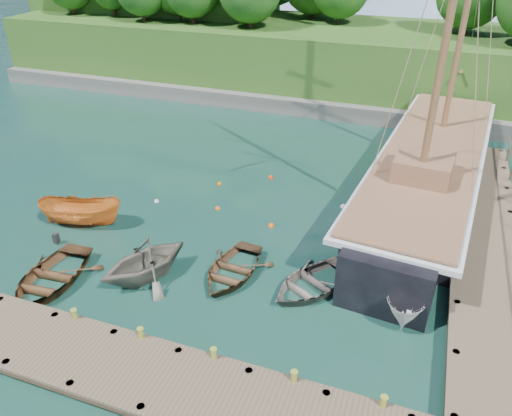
# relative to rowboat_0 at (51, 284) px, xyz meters

# --- Properties ---
(ground) EXTENTS (160.00, 160.00, 0.00)m
(ground) POSITION_rel_rowboat_0_xyz_m (6.97, 3.11, 0.00)
(ground) COLOR #183D35
(ground) RESTS_ON ground
(dock_near) EXTENTS (20.00, 3.20, 1.10)m
(dock_near) POSITION_rel_rowboat_0_xyz_m (8.97, -3.39, 0.43)
(dock_near) COLOR brown
(dock_near) RESTS_ON ground
(dock_east) EXTENTS (3.20, 24.00, 1.10)m
(dock_east) POSITION_rel_rowboat_0_xyz_m (18.47, 10.11, 0.43)
(dock_east) COLOR brown
(dock_east) RESTS_ON ground
(bollard_0) EXTENTS (0.26, 0.26, 0.45)m
(bollard_0) POSITION_rel_rowboat_0_xyz_m (2.97, -1.99, 0.00)
(bollard_0) COLOR olive
(bollard_0) RESTS_ON ground
(bollard_1) EXTENTS (0.26, 0.26, 0.45)m
(bollard_1) POSITION_rel_rowboat_0_xyz_m (5.97, -1.99, 0.00)
(bollard_1) COLOR olive
(bollard_1) RESTS_ON ground
(bollard_2) EXTENTS (0.26, 0.26, 0.45)m
(bollard_2) POSITION_rel_rowboat_0_xyz_m (8.97, -1.99, 0.00)
(bollard_2) COLOR olive
(bollard_2) RESTS_ON ground
(bollard_3) EXTENTS (0.26, 0.26, 0.45)m
(bollard_3) POSITION_rel_rowboat_0_xyz_m (11.97, -1.99, 0.00)
(bollard_3) COLOR olive
(bollard_3) RESTS_ON ground
(rowboat_0) EXTENTS (3.88, 5.16, 1.02)m
(rowboat_0) POSITION_rel_rowboat_0_xyz_m (0.00, 0.00, 0.00)
(rowboat_0) COLOR #51341C
(rowboat_0) RESTS_ON ground
(rowboat_1) EXTENTS (5.24, 5.49, 2.25)m
(rowboat_1) POSITION_rel_rowboat_0_xyz_m (3.79, 1.89, 0.00)
(rowboat_1) COLOR slate
(rowboat_1) RESTS_ON ground
(rowboat_2) EXTENTS (3.36, 4.49, 0.89)m
(rowboat_2) POSITION_rel_rowboat_0_xyz_m (7.43, 3.43, 0.00)
(rowboat_2) COLOR #503822
(rowboat_2) RESTS_ON ground
(rowboat_3) EXTENTS (4.89, 5.35, 0.91)m
(rowboat_3) POSITION_rel_rowboat_0_xyz_m (11.11, 3.72, 0.00)
(rowboat_3) COLOR #6C625B
(rowboat_3) RESTS_ON ground
(motorboat_orange) EXTENTS (4.84, 2.76, 1.76)m
(motorboat_orange) POSITION_rel_rowboat_0_xyz_m (-1.81, 4.76, 0.00)
(motorboat_orange) COLOR orange
(motorboat_orange) RESTS_ON ground
(cabin_boat_white) EXTENTS (1.73, 4.47, 1.72)m
(cabin_boat_white) POSITION_rel_rowboat_0_xyz_m (15.21, 3.92, 0.00)
(cabin_boat_white) COLOR white
(cabin_boat_white) RESTS_ON ground
(schooner) EXTENTS (7.60, 29.81, 22.25)m
(schooner) POSITION_rel_rowboat_0_xyz_m (15.27, 14.46, 1.24)
(schooner) COLOR black
(schooner) RESTS_ON ground
(mooring_buoy_0) EXTENTS (0.30, 0.30, 0.30)m
(mooring_buoy_0) POSITION_rel_rowboat_0_xyz_m (0.64, 8.32, 0.00)
(mooring_buoy_0) COLOR silver
(mooring_buoy_0) RESTS_ON ground
(mooring_buoy_1) EXTENTS (0.31, 0.31, 0.31)m
(mooring_buoy_1) POSITION_rel_rowboat_0_xyz_m (4.32, 8.78, 0.00)
(mooring_buoy_1) COLOR #D75F13
(mooring_buoy_1) RESTS_ON ground
(mooring_buoy_2) EXTENTS (0.35, 0.35, 0.35)m
(mooring_buoy_2) POSITION_rel_rowboat_0_xyz_m (7.78, 8.07, 0.00)
(mooring_buoy_2) COLOR #D7540E
(mooring_buoy_2) RESTS_ON ground
(mooring_buoy_3) EXTENTS (0.36, 0.36, 0.36)m
(mooring_buoy_3) POSITION_rel_rowboat_0_xyz_m (11.01, 11.43, 0.00)
(mooring_buoy_3) COLOR silver
(mooring_buoy_3) RESTS_ON ground
(mooring_buoy_4) EXTENTS (0.32, 0.32, 0.32)m
(mooring_buoy_4) POSITION_rel_rowboat_0_xyz_m (3.18, 11.62, 0.00)
(mooring_buoy_4) COLOR #DB6402
(mooring_buoy_4) RESTS_ON ground
(mooring_buoy_5) EXTENTS (0.34, 0.34, 0.34)m
(mooring_buoy_5) POSITION_rel_rowboat_0_xyz_m (5.91, 13.54, 0.00)
(mooring_buoy_5) COLOR red
(mooring_buoy_5) RESTS_ON ground
(headland) EXTENTS (51.00, 19.31, 12.90)m
(headland) POSITION_rel_rowboat_0_xyz_m (-5.91, 34.48, 5.54)
(headland) COLOR #474744
(headland) RESTS_ON ground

